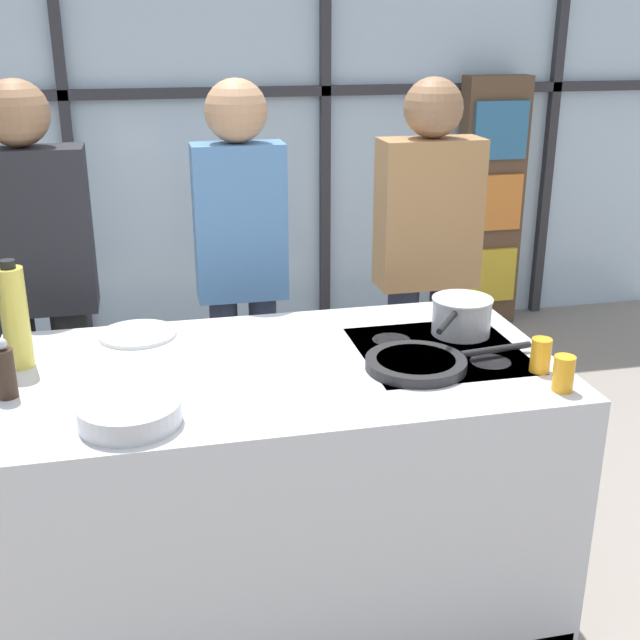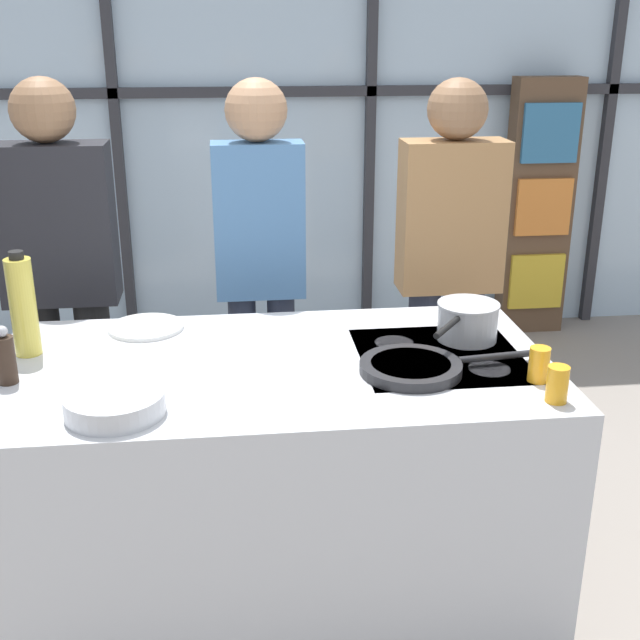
# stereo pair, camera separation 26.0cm
# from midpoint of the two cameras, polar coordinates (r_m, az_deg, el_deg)

# --- Properties ---
(ground_plane) EXTENTS (18.00, 18.00, 0.00)m
(ground_plane) POSITION_cam_midpoint_polar(r_m,az_deg,el_deg) (3.01, -5.38, -19.40)
(ground_plane) COLOR gray
(back_window_wall) EXTENTS (6.40, 0.10, 2.80)m
(back_window_wall) POSITION_cam_midpoint_polar(r_m,az_deg,el_deg) (5.03, -10.12, 14.11)
(back_window_wall) COLOR silver
(back_window_wall) RESTS_ON ground_plane
(bookshelf) EXTENTS (0.42, 0.19, 1.62)m
(bookshelf) POSITION_cam_midpoint_polar(r_m,az_deg,el_deg) (5.36, 10.61, 8.05)
(bookshelf) COLOR brown
(bookshelf) RESTS_ON ground_plane
(demo_island) EXTENTS (1.76, 0.94, 0.91)m
(demo_island) POSITION_cam_midpoint_polar(r_m,az_deg,el_deg) (2.74, -5.67, -12.04)
(demo_island) COLOR silver
(demo_island) RESTS_ON ground_plane
(spectator_far_left) EXTENTS (0.44, 0.24, 1.74)m
(spectator_far_left) POSITION_cam_midpoint_polar(r_m,az_deg,el_deg) (3.32, -21.64, 2.66)
(spectator_far_left) COLOR black
(spectator_far_left) RESTS_ON ground_plane
(spectator_center_left) EXTENTS (0.36, 0.24, 1.73)m
(spectator_center_left) POSITION_cam_midpoint_polar(r_m,az_deg,el_deg) (3.27, -7.91, 4.31)
(spectator_center_left) COLOR #232838
(spectator_center_left) RESTS_ON ground_plane
(spectator_center_right) EXTENTS (0.43, 0.24, 1.73)m
(spectator_center_right) POSITION_cam_midpoint_polar(r_m,az_deg,el_deg) (3.44, 5.44, 4.54)
(spectator_center_right) COLOR #232838
(spectator_center_right) RESTS_ON ground_plane
(frying_pan) EXTENTS (0.57, 0.31, 0.04)m
(frying_pan) POSITION_cam_midpoint_polar(r_m,az_deg,el_deg) (2.49, 4.05, -3.10)
(frying_pan) COLOR #232326
(frying_pan) RESTS_ON demo_island
(saucepan) EXTENTS (0.28, 0.33, 0.13)m
(saucepan) POSITION_cam_midpoint_polar(r_m,az_deg,el_deg) (2.76, 7.39, 0.30)
(saucepan) COLOR silver
(saucepan) RESTS_ON demo_island
(white_plate) EXTENTS (0.26, 0.26, 0.01)m
(white_plate) POSITION_cam_midpoint_polar(r_m,az_deg,el_deg) (2.84, -15.43, -1.02)
(white_plate) COLOR white
(white_plate) RESTS_ON demo_island
(mixing_bowl) EXTENTS (0.27, 0.27, 0.06)m
(mixing_bowl) POSITION_cam_midpoint_polar(r_m,az_deg,el_deg) (2.23, -16.69, -6.38)
(mixing_bowl) COLOR silver
(mixing_bowl) RESTS_ON demo_island
(oil_bottle) EXTENTS (0.08, 0.08, 0.34)m
(oil_bottle) POSITION_cam_midpoint_polar(r_m,az_deg,el_deg) (2.66, -23.54, 0.15)
(oil_bottle) COLOR #E0CC4C
(oil_bottle) RESTS_ON demo_island
(pepper_grinder) EXTENTS (0.06, 0.06, 0.18)m
(pepper_grinder) POSITION_cam_midpoint_polar(r_m,az_deg,el_deg) (2.49, -24.35, -3.40)
(pepper_grinder) COLOR #332319
(pepper_grinder) RESTS_ON demo_island
(juice_glass_near) EXTENTS (0.06, 0.06, 0.11)m
(juice_glass_near) POSITION_cam_midpoint_polar(r_m,az_deg,el_deg) (2.39, 13.99, -3.78)
(juice_glass_near) COLOR orange
(juice_glass_near) RESTS_ON demo_island
(juice_glass_far) EXTENTS (0.06, 0.06, 0.11)m
(juice_glass_far) POSITION_cam_midpoint_polar(r_m,az_deg,el_deg) (2.51, 12.59, -2.52)
(juice_glass_far) COLOR orange
(juice_glass_far) RESTS_ON demo_island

